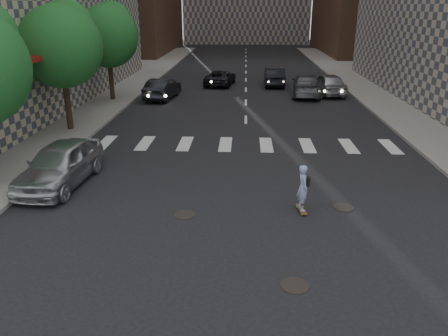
% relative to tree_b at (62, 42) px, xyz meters
% --- Properties ---
extents(ground, '(160.00, 160.00, 0.00)m').
position_rel_tree_b_xyz_m(ground, '(9.45, -11.14, -4.65)').
color(ground, black).
rests_on(ground, ground).
extents(sidewalk_left, '(13.00, 80.00, 0.15)m').
position_rel_tree_b_xyz_m(sidewalk_left, '(-5.05, 8.86, -4.57)').
color(sidewalk_left, gray).
rests_on(sidewalk_left, ground).
extents(tree_b, '(4.20, 4.20, 6.60)m').
position_rel_tree_b_xyz_m(tree_b, '(0.00, 0.00, 0.00)').
color(tree_b, '#382619').
rests_on(tree_b, sidewalk_left).
extents(tree_c, '(4.20, 4.20, 6.60)m').
position_rel_tree_b_xyz_m(tree_c, '(0.00, 8.00, 0.00)').
color(tree_c, '#382619').
rests_on(tree_c, sidewalk_left).
extents(manhole_a, '(0.70, 0.70, 0.02)m').
position_rel_tree_b_xyz_m(manhole_a, '(10.65, -13.64, -4.64)').
color(manhole_a, black).
rests_on(manhole_a, ground).
extents(manhole_b, '(0.70, 0.70, 0.02)m').
position_rel_tree_b_xyz_m(manhole_b, '(7.45, -9.94, -4.64)').
color(manhole_b, black).
rests_on(manhole_b, ground).
extents(manhole_c, '(0.70, 0.70, 0.02)m').
position_rel_tree_b_xyz_m(manhole_c, '(12.75, -9.14, -4.64)').
color(manhole_c, black).
rests_on(manhole_c, ground).
extents(skateboarder, '(0.45, 0.84, 1.63)m').
position_rel_tree_b_xyz_m(skateboarder, '(11.30, -9.49, -3.79)').
color(skateboarder, brown).
rests_on(skateboarder, ground).
extents(silver_sedan, '(2.26, 4.88, 1.62)m').
position_rel_tree_b_xyz_m(silver_sedan, '(2.45, -7.55, -3.84)').
color(silver_sedan, '#B5B7BC').
rests_on(silver_sedan, ground).
extents(traffic_car_a, '(2.17, 4.68, 1.48)m').
position_rel_tree_b_xyz_m(traffic_car_a, '(3.37, 8.86, -3.90)').
color(traffic_car_a, black).
rests_on(traffic_car_a, ground).
extents(traffic_car_b, '(2.77, 5.67, 1.59)m').
position_rel_tree_b_xyz_m(traffic_car_b, '(14.01, 10.60, -3.85)').
color(traffic_car_b, '#54565C').
rests_on(traffic_car_b, ground).
extents(traffic_car_c, '(2.71, 4.85, 1.28)m').
position_rel_tree_b_xyz_m(traffic_car_c, '(7.25, 14.86, -4.01)').
color(traffic_car_c, black).
rests_on(traffic_car_c, ground).
extents(traffic_car_d, '(2.43, 4.94, 1.62)m').
position_rel_tree_b_xyz_m(traffic_car_d, '(15.71, 11.12, -3.84)').
color(traffic_car_d, '#ACADB3').
rests_on(traffic_car_d, ground).
extents(traffic_car_e, '(1.64, 4.64, 1.52)m').
position_rel_tree_b_xyz_m(traffic_car_e, '(11.86, 14.90, -3.88)').
color(traffic_car_e, black).
rests_on(traffic_car_e, ground).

